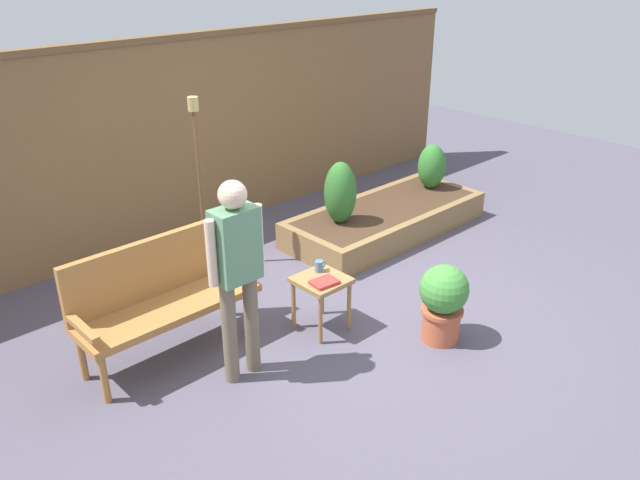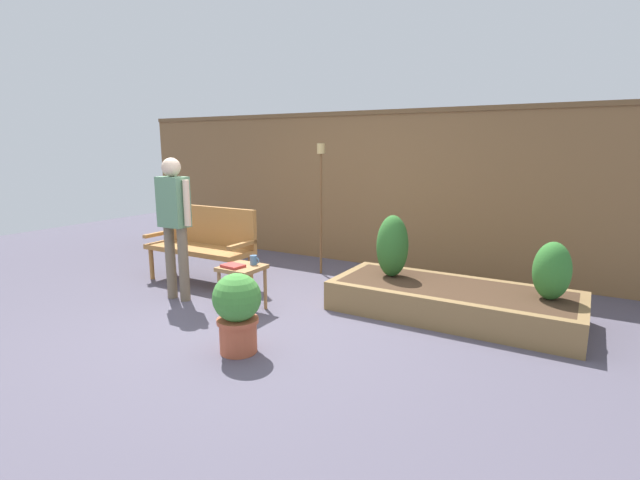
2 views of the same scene
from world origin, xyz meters
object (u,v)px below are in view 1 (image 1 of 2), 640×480
object	(u,v)px
tiki_torch	(197,154)
garden_bench	(162,290)
side_table	(321,287)
shrub_far_corner	(432,166)
person_by_bench	(237,265)
book_on_table	(324,282)
potted_boxwood	(443,300)
shrub_near_bench	(340,193)
cup_on_table	(319,266)

from	to	relation	value
tiki_torch	garden_bench	bearing A→B (deg)	-135.64
side_table	shrub_far_corner	bearing A→B (deg)	20.09
shrub_far_corner	person_by_bench	bearing A→B (deg)	-163.60
book_on_table	potted_boxwood	distance (m)	0.97
side_table	person_by_bench	distance (m)	1.02
book_on_table	tiki_torch	bearing A→B (deg)	96.77
book_on_table	shrub_near_bench	bearing A→B (deg)	47.75
book_on_table	shrub_far_corner	size ratio (longest dim) A/B	0.40
side_table	book_on_table	xyz separation A→B (m)	(-0.05, -0.08, 0.10)
cup_on_table	person_by_bench	xyz separation A→B (m)	(-0.94, -0.16, 0.40)
tiki_torch	person_by_bench	distance (m)	1.94
garden_bench	person_by_bench	world-z (taller)	person_by_bench
cup_on_table	potted_boxwood	size ratio (longest dim) A/B	0.16
shrub_near_bench	book_on_table	bearing A→B (deg)	-139.22
side_table	shrub_far_corner	world-z (taller)	shrub_far_corner
potted_boxwood	shrub_far_corner	xyz separation A→B (m)	(2.17, 1.81, 0.20)
garden_bench	shrub_near_bench	world-z (taller)	shrub_near_bench
book_on_table	person_by_bench	distance (m)	0.94
potted_boxwood	tiki_torch	distance (m)	2.67
potted_boxwood	person_by_bench	world-z (taller)	person_by_bench
potted_boxwood	person_by_bench	size ratio (longest dim) A/B	0.43
potted_boxwood	shrub_far_corner	size ratio (longest dim) A/B	1.25
book_on_table	potted_boxwood	world-z (taller)	potted_boxwood
garden_bench	shrub_near_bench	distance (m)	2.38
shrub_far_corner	tiki_torch	xyz separation A→B (m)	(-2.81, 0.66, 0.60)
cup_on_table	tiki_torch	xyz separation A→B (m)	(-0.11, 1.57, 0.64)
garden_bench	person_by_bench	distance (m)	0.82
side_table	person_by_bench	bearing A→B (deg)	-176.20
shrub_far_corner	tiki_torch	bearing A→B (deg)	166.75
side_table	shrub_far_corner	xyz separation A→B (m)	(2.77, 1.01, 0.17)
potted_boxwood	tiki_torch	xyz separation A→B (m)	(-0.64, 2.47, 0.80)
shrub_near_bench	shrub_far_corner	xyz separation A→B (m)	(1.54, 0.00, -0.06)
potted_boxwood	person_by_bench	distance (m)	1.74
book_on_table	shrub_near_bench	xyz separation A→B (m)	(1.27, 1.10, 0.14)
book_on_table	potted_boxwood	xyz separation A→B (m)	(0.65, -0.71, -0.12)
book_on_table	shrub_far_corner	world-z (taller)	shrub_far_corner
garden_bench	tiki_torch	distance (m)	1.63
cup_on_table	person_by_bench	world-z (taller)	person_by_bench
garden_bench	book_on_table	world-z (taller)	garden_bench
book_on_table	shrub_near_bench	distance (m)	1.69
garden_bench	potted_boxwood	bearing A→B (deg)	-39.49
shrub_near_bench	person_by_bench	world-z (taller)	person_by_bench
tiki_torch	book_on_table	bearing A→B (deg)	-90.21
book_on_table	tiki_torch	xyz separation A→B (m)	(0.01, 1.76, 0.68)
garden_bench	potted_boxwood	world-z (taller)	garden_bench
garden_bench	shrub_far_corner	size ratio (longest dim) A/B	2.68
potted_boxwood	tiki_torch	world-z (taller)	tiki_torch
potted_boxwood	cup_on_table	bearing A→B (deg)	120.57
potted_boxwood	side_table	bearing A→B (deg)	127.18
shrub_far_corner	person_by_bench	size ratio (longest dim) A/B	0.34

